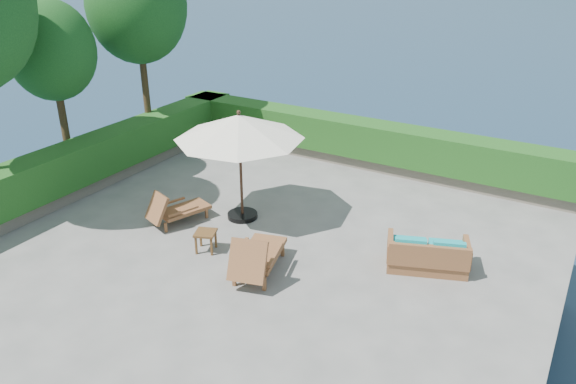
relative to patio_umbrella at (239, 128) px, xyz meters
The scene contains 14 objects.
ground 2.72m from the patio_umbrella, 43.21° to the right, with size 12.00×12.00×0.00m, color gray.
foundation 4.10m from the patio_umbrella, 43.21° to the right, with size 12.00×12.00×3.00m, color #4E483E.
ocean 5.47m from the patio_umbrella, 43.21° to the right, with size 600.00×600.00×0.00m, color #153144.
planter_wall_far 5.12m from the patio_umbrella, 76.21° to the left, with size 12.00×0.60×0.36m, color gray.
planter_wall_left 5.05m from the patio_umbrella, 166.83° to the right, with size 0.60×12.00×0.36m, color gray.
hedge_far 4.89m from the patio_umbrella, 76.21° to the left, with size 12.40×0.90×1.00m, color #144814.
hedge_left 4.81m from the patio_umbrella, 166.83° to the right, with size 0.90×12.40×1.00m, color #144814.
tree_mid 5.47m from the patio_umbrella, behind, with size 2.20×2.20×4.83m.
tree_far 5.75m from the patio_umbrella, 156.23° to the left, with size 2.80×2.80×6.03m.
patio_umbrella is the anchor object (origin of this frame).
lounge_left 2.46m from the patio_umbrella, 139.41° to the right, with size 1.06×1.59×0.85m.
lounge_right 3.13m from the patio_umbrella, 48.78° to the right, with size 1.16×1.88×1.01m.
side_table 2.53m from the patio_umbrella, 82.54° to the right, with size 0.56×0.56×0.46m.
wicker_loveseat 4.94m from the patio_umbrella, ahead, with size 1.79×1.33×0.79m.
Camera 1 is at (5.92, -8.78, 6.19)m, focal length 35.00 mm.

